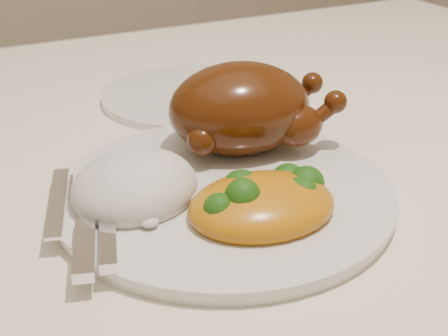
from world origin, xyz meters
name	(u,v)px	position (x,y,z in m)	size (l,w,h in m)	color
dining_table	(110,258)	(0.00, 0.00, 0.67)	(1.60, 0.90, 0.76)	brown
tablecloth	(104,199)	(0.00, 0.00, 0.74)	(1.73, 1.03, 0.18)	white
dinner_plate	(224,194)	(0.08, -0.10, 0.77)	(0.31, 0.31, 0.01)	silver
side_plate	(192,96)	(0.17, 0.15, 0.77)	(0.23, 0.23, 0.01)	silver
roast_chicken	(244,108)	(0.14, -0.04, 0.83)	(0.19, 0.14, 0.09)	#4C1E08
rice_mound	(135,188)	(0.01, -0.09, 0.79)	(0.15, 0.14, 0.06)	silver
mac_and_cheese	(266,201)	(0.10, -0.16, 0.79)	(0.14, 0.11, 0.05)	orange
cutlery	(86,228)	(-0.05, -0.12, 0.79)	(0.06, 0.18, 0.01)	silver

